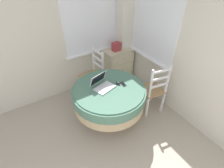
{
  "coord_description": "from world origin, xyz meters",
  "views": [
    {
      "loc": [
        0.05,
        0.1,
        2.42
      ],
      "look_at": [
        1.28,
        2.05,
        0.68
      ],
      "focal_mm": 28.0,
      "sensor_mm": 36.0,
      "label": 1
    }
  ],
  "objects": [
    {
      "name": "storage_box",
      "position": [
        1.91,
        2.89,
        0.86
      ],
      "size": [
        0.16,
        0.12,
        0.17
      ],
      "color": "#9E3338",
      "rests_on": "corner_cabinet"
    },
    {
      "name": "dining_chair_near_right_window",
      "position": [
        1.94,
        1.75,
        0.47
      ],
      "size": [
        0.44,
        0.46,
        1.01
      ],
      "color": "#A87F51",
      "rests_on": "ground_plane"
    },
    {
      "name": "round_dining_table",
      "position": [
        1.13,
        1.9,
        0.6
      ],
      "size": [
        1.15,
        1.15,
        0.76
      ],
      "color": "#4C3D2D",
      "rests_on": "ground_plane"
    },
    {
      "name": "corner_cabinet",
      "position": [
        1.98,
        2.91,
        0.39
      ],
      "size": [
        0.61,
        0.41,
        0.78
      ],
      "color": "beige",
      "rests_on": "ground_plane"
    },
    {
      "name": "dining_chair_near_back_window",
      "position": [
        1.26,
        2.73,
        0.47
      ],
      "size": [
        0.43,
        0.41,
        1.01
      ],
      "color": "#A87F51",
      "rests_on": "ground_plane"
    },
    {
      "name": "cell_phone",
      "position": [
        1.37,
        1.86,
        0.76
      ],
      "size": [
        0.07,
        0.12,
        0.01
      ],
      "color": "black",
      "rests_on": "round_dining_table"
    },
    {
      "name": "computer_mouse",
      "position": [
        1.31,
        1.91,
        0.78
      ],
      "size": [
        0.05,
        0.08,
        0.04
      ],
      "color": "black",
      "rests_on": "round_dining_table"
    },
    {
      "name": "corner_room_shell",
      "position": [
        1.37,
        2.02,
        1.28
      ],
      "size": [
        4.57,
        4.99,
        2.55
      ],
      "color": "beige",
      "rests_on": "ground_plane"
    },
    {
      "name": "laptop",
      "position": [
        1.06,
        1.98,
        0.8
      ],
      "size": [
        0.37,
        0.35,
        0.21
      ],
      "color": "silver",
      "rests_on": "round_dining_table"
    }
  ]
}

